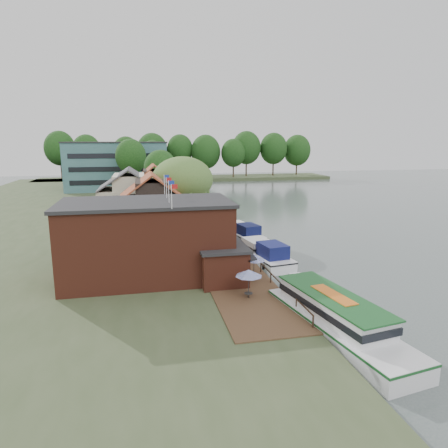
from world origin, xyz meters
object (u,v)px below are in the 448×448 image
umbrella_0 (249,284)px  cruiser_1 (264,251)px  cottage_a (152,207)px  umbrella_2 (236,256)px  cruiser_0 (309,291)px  pub (169,238)px  swan (319,318)px  willow (183,193)px  umbrella_5 (218,236)px  cruiser_3 (225,217)px  cruiser_2 (242,231)px  cottage_b (130,197)px  umbrella_1 (254,267)px  tour_boat (338,318)px  umbrella_3 (232,252)px  umbrella_4 (220,245)px  hotel_block (117,166)px  cottage_c (154,189)px

umbrella_0 → cruiser_1: umbrella_0 is taller
cottage_a → umbrella_0: size_ratio=3.62×
umbrella_2 → cruiser_0: (4.59, -7.40, -1.22)m
pub → swan: 15.22m
cottage_a → willow: willow is taller
umbrella_2 → willow: bearing=99.2°
umbrella_5 → cruiser_3: (4.57, 17.37, -1.12)m
umbrella_0 → umbrella_2: bearing=84.0°
cruiser_0 → cruiser_2: 22.75m
cottage_b → umbrella_1: 30.26m
cottage_a → tour_boat: 30.33m
cruiser_0 → umbrella_1: bearing=140.3°
umbrella_5 → tour_boat: (4.20, -22.20, -0.78)m
cruiser_1 → cruiser_3: bearing=80.8°
umbrella_3 → umbrella_4: (-0.73, 2.86, 0.00)m
swan → cruiser_1: bearing=88.7°
hotel_block → umbrella_0: (13.81, -77.97, -4.86)m
umbrella_4 → umbrella_5: size_ratio=1.00×
pub → umbrella_3: pub is taller
umbrella_1 → cruiser_1: umbrella_1 is taller
hotel_block → willow: size_ratio=2.44×
cruiser_0 → cruiser_3: bearing=95.9°
swan → umbrella_3: bearing=108.1°
willow → umbrella_3: willow is taller
umbrella_4 → cruiser_1: (5.09, 0.12, -0.95)m
umbrella_3 → cruiser_0: size_ratio=0.26×
willow → swan: 31.34m
cottage_c → umbrella_3: size_ratio=3.58×
cottage_b → tour_boat: (14.71, -37.73, -3.75)m
pub → tour_boat: 16.93m
hotel_block → swan: (18.66, -80.92, -6.93)m
umbrella_5 → willow: bearing=106.0°
cruiser_1 → cruiser_2: size_ratio=1.05×
umbrella_3 → cruiser_2: 14.46m
umbrella_4 → cruiser_2: size_ratio=0.23×
umbrella_1 → cottage_b: bearing=112.3°
cruiser_2 → swan: 26.02m
willow → cruiser_0: (7.70, -26.68, -5.14)m
umbrella_3 → umbrella_4: size_ratio=1.00×
cottage_b → cruiser_2: cottage_b is taller
cruiser_0 → umbrella_3: bearing=122.4°
umbrella_3 → swan: size_ratio=5.40×
cruiser_0 → tour_boat: tour_boat is taller
cottage_c → swan: bearing=-76.4°
cruiser_2 → swan: bearing=-103.4°
pub → cruiser_2: (11.19, 16.07, -3.38)m
cottage_b → umbrella_0: cottage_b is taller
pub → umbrella_1: pub is taller
cottage_b → umbrella_1: (11.44, -27.86, -2.96)m
umbrella_5 → cottage_a: bearing=143.7°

